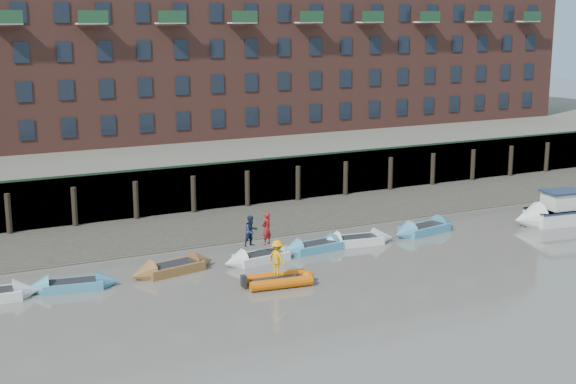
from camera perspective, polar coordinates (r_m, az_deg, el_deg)
ground at (r=37.29m, az=8.11°, el=-8.43°), size 220.00×220.00×0.00m
foreshore at (r=52.31m, az=-3.22°, el=-2.18°), size 110.00×8.00×0.50m
mud_band at (r=49.32m, az=-1.63°, el=-3.08°), size 110.00×1.60×0.10m
river_wall at (r=55.88m, az=-5.05°, el=0.42°), size 110.00×1.23×3.30m
bank_terrace at (r=68.49m, az=-9.31°, el=2.55°), size 110.00×28.00×3.20m
apartment_terrace at (r=68.44m, az=-9.91°, el=11.97°), size 80.60×15.56×20.98m
rowboat_1 at (r=41.10m, az=-15.06°, el=-6.40°), size 4.61×2.01×1.29m
rowboat_2 at (r=42.64m, az=-8.17°, el=-5.37°), size 5.07×2.33×1.42m
rowboat_3 at (r=44.11m, az=-1.90°, el=-4.65°), size 4.76×1.88×1.34m
rowboat_4 at (r=46.06m, az=1.98°, el=-3.90°), size 4.71×1.74×1.34m
rowboat_5 at (r=47.46m, az=4.91°, el=-3.44°), size 4.81×2.02×1.35m
rowboat_6 at (r=50.45m, az=9.68°, el=-2.60°), size 5.19×2.31×1.45m
rib_tender at (r=40.36m, az=-0.53°, el=-6.25°), size 3.58×2.04×0.61m
motor_launch at (r=54.53m, az=18.32°, el=-1.45°), size 6.84×2.94×2.74m
person_rower_a at (r=43.86m, az=-1.54°, el=-2.61°), size 0.78×0.66×1.82m
person_rower_b at (r=43.58m, az=-2.64°, el=-2.78°), size 0.96×0.82×1.71m
person_rib_crew at (r=39.83m, az=-0.75°, el=-4.69°), size 0.95×1.30×1.80m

